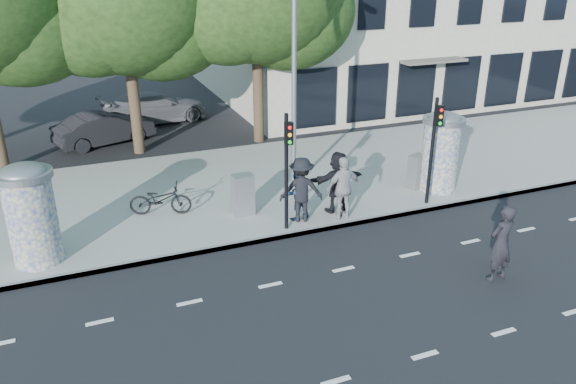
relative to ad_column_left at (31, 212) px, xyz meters
name	(u,v)px	position (x,y,z in m)	size (l,w,h in m)	color
ground	(371,298)	(7.20, -4.50, -1.54)	(120.00, 120.00, 0.00)	black
sidewalk	(264,183)	(7.20, 3.00, -1.46)	(40.00, 8.00, 0.15)	gray
curb	(310,231)	(7.20, -0.95, -1.46)	(40.00, 0.10, 0.16)	slate
lane_dash_near	(425,355)	(7.20, -6.70, -1.53)	(32.00, 0.12, 0.01)	silver
lane_dash_far	(343,269)	(7.20, -3.10, -1.53)	(32.00, 0.12, 0.01)	silver
ad_column_left	(31,212)	(0.00, 0.00, 0.00)	(1.36, 1.36, 2.65)	beige
ad_column_right	(441,150)	(12.40, 0.20, 0.00)	(1.36, 1.36, 2.65)	beige
traffic_pole_near	(287,161)	(6.60, -0.71, 0.69)	(0.22, 0.31, 3.40)	black
traffic_pole_far	(434,141)	(11.40, -0.71, 0.69)	(0.22, 0.31, 3.40)	black
street_lamp	(295,48)	(8.00, 2.13, 3.26)	(0.25, 0.93, 8.00)	slate
ped_c	(296,192)	(7.12, -0.16, -0.54)	(0.82, 0.64, 1.69)	#1B2B45
ped_d	(301,190)	(7.20, -0.32, -0.41)	(1.27, 0.73, 1.96)	black
ped_e	(344,188)	(8.41, -0.65, -0.42)	(1.13, 0.64, 1.93)	#9C9C9F
ped_f	(338,182)	(8.49, -0.12, -0.43)	(1.77, 0.64, 1.91)	black
man_road	(501,243)	(10.50, -4.92, -0.54)	(0.73, 0.48, 2.00)	black
bicycle	(160,199)	(3.42, 1.65, -0.90)	(1.85, 0.65, 0.97)	black
cabinet_left	(243,195)	(5.73, 0.71, -0.75)	(0.61, 0.44, 1.28)	gray
cabinet_right	(417,172)	(11.77, 0.53, -0.81)	(0.56, 0.40, 1.16)	slate
car_mid	(105,128)	(2.55, 9.86, -0.86)	(4.11, 1.43, 1.35)	black
car_right	(154,107)	(5.05, 12.41, -0.82)	(4.97, 2.02, 1.44)	slate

